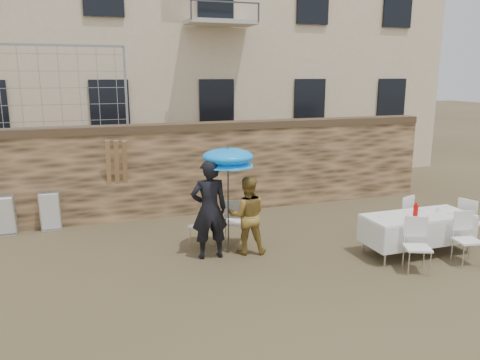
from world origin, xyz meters
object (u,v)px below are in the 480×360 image
object	(u,v)px
umbrella	(228,160)
banquet_table	(418,217)
man_suit	(209,209)
couple_chair_left	(202,224)
chair_stack_left	(6,213)
table_chair_back	(399,217)
chair_stack_right	(50,210)
soda_bottle	(416,211)
table_chair_front_left	(418,246)
woman_dress	(247,215)
table_chair_side	(471,221)
table_chair_front_right	(468,239)
couple_chair_right	(236,221)

from	to	relation	value
umbrella	banquet_table	xyz separation A→B (m)	(3.43, -1.18, -1.10)
man_suit	couple_chair_left	xyz separation A→B (m)	(0.00, 0.55, -0.46)
chair_stack_left	table_chair_back	bearing A→B (deg)	-20.94
table_chair_back	man_suit	bearing A→B (deg)	-23.17
table_chair_back	chair_stack_right	bearing A→B (deg)	-42.55
table_chair_back	chair_stack_right	distance (m)	7.57
soda_bottle	chair_stack_left	bearing A→B (deg)	152.04
table_chair_back	table_chair_front_left	bearing A→B (deg)	43.52
woman_dress	table_chair_side	world-z (taller)	woman_dress
table_chair_front_left	table_chair_side	bearing A→B (deg)	45.25
chair_stack_right	man_suit	bearing A→B (deg)	-43.02
table_chair_back	chair_stack_left	world-z (taller)	table_chair_back
chair_stack_left	table_chair_front_right	bearing A→B (deg)	-29.20
table_chair_front_right	table_chair_back	world-z (taller)	same
umbrella	couple_chair_right	xyz separation A→B (m)	(0.30, 0.45, -1.35)
woman_dress	table_chair_back	bearing A→B (deg)	-169.72
couple_chair_left	chair_stack_left	xyz separation A→B (m)	(-3.82, 2.17, -0.02)
woman_dress	banquet_table	world-z (taller)	woman_dress
umbrella	soda_bottle	size ratio (longest dim) A/B	7.49
man_suit	table_chair_front_left	bearing A→B (deg)	152.18
banquet_table	table_chair_side	world-z (taller)	table_chair_side
banquet_table	table_chair_front_left	world-z (taller)	table_chair_front_left
table_chair_front_left	table_chair_back	bearing A→B (deg)	84.93
man_suit	table_chair_side	bearing A→B (deg)	171.09
woman_dress	table_chair_front_right	world-z (taller)	woman_dress
man_suit	couple_chair_right	bearing A→B (deg)	-140.13
table_chair_side	table_chair_back	bearing A→B (deg)	43.28
table_chair_side	chair_stack_left	world-z (taller)	table_chair_side
man_suit	umbrella	distance (m)	0.98
woman_dress	banquet_table	distance (m)	3.27
woman_dress	soda_bottle	distance (m)	3.14
umbrella	chair_stack_left	bearing A→B (deg)	148.13
table_chair_front_right	table_chair_side	bearing A→B (deg)	53.03
table_chair_front_right	chair_stack_right	world-z (taller)	table_chair_front_right
woman_dress	table_chair_front_left	bearing A→B (deg)	158.75
man_suit	table_chair_side	world-z (taller)	man_suit
table_chair_front_left	umbrella	bearing A→B (deg)	167.93
couple_chair_right	table_chair_side	size ratio (longest dim) A/B	1.00
table_chair_side	umbrella	bearing A→B (deg)	60.93
umbrella	table_chair_back	size ratio (longest dim) A/B	2.03
chair_stack_right	umbrella	bearing A→B (deg)	-38.33
couple_chair_left	umbrella	bearing A→B (deg)	100.15
table_chair_front_left	table_chair_back	size ratio (longest dim) A/B	1.00
umbrella	table_chair_front_left	distance (m)	3.68
banquet_table	table_chair_back	bearing A→B (deg)	75.96
man_suit	chair_stack_right	world-z (taller)	man_suit
umbrella	couple_chair_right	size ratio (longest dim) A/B	2.03
woman_dress	couple_chair_left	world-z (taller)	woman_dress
woman_dress	couple_chair_left	size ratio (longest dim) A/B	1.57
soda_bottle	man_suit	bearing A→B (deg)	161.27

